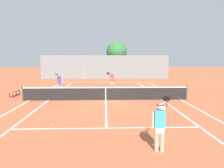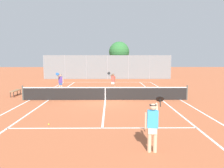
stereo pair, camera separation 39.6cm
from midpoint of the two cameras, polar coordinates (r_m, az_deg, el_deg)
The scene contains 12 objects.
ground_plane at distance 15.90m, azimuth -2.37°, elevation -4.23°, with size 120.00×120.00×0.00m, color #B25B38.
court_line_markings at distance 15.90m, azimuth -2.37°, elevation -4.22°, with size 11.10×23.90×0.01m.
tennis_net at distance 15.81m, azimuth -2.38°, elevation -2.42°, with size 12.00×0.10×1.07m.
player_near_side at distance 7.26m, azimuth 10.85°, elevation -10.17°, with size 0.74×0.72×1.77m.
player_far_left at distance 20.15m, azimuth -14.08°, elevation 0.57°, with size 0.54×0.83×1.77m.
player_far_right at distance 20.43m, azimuth -0.50°, elevation 0.85°, with size 0.81×0.70×1.77m.
loose_tennis_ball_0 at distance 10.47m, azimuth -16.46°, elevation -10.15°, with size 0.07×0.07×0.07m, color #D1DB33.
loose_tennis_ball_1 at distance 16.99m, azimuth -17.26°, elevation -3.70°, with size 0.07×0.07×0.07m, color #D1DB33.
loose_tennis_ball_2 at distance 16.77m, azimuth -7.52°, elevation -3.59°, with size 0.07×0.07×0.07m, color #D1DB33.
courtside_bench at distance 19.10m, azimuth -24.69°, elevation -1.74°, with size 0.36×1.50×0.47m.
back_fence at distance 31.71m, azimuth -2.18°, elevation 4.42°, with size 18.51×0.08×3.47m.
tree_behind_left at distance 34.18m, azimuth 0.73°, elevation 8.26°, with size 3.14×3.14×5.58m.
Camera 1 is at (-0.07, -15.60, 3.03)m, focal length 35.00 mm.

